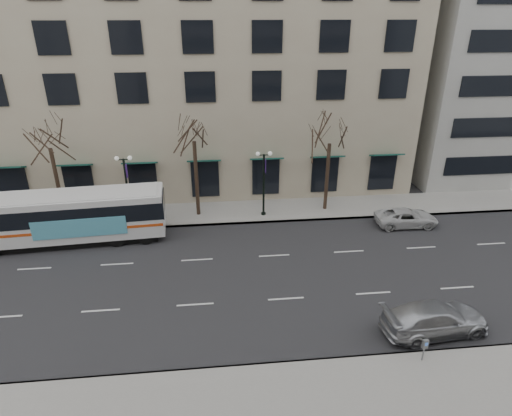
{
  "coord_description": "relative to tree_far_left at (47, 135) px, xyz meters",
  "views": [
    {
      "loc": [
        1.35,
        -21.37,
        14.57
      ],
      "look_at": [
        3.69,
        1.19,
        4.0
      ],
      "focal_mm": 30.0,
      "sensor_mm": 36.0,
      "label": 1
    }
  ],
  "objects": [
    {
      "name": "tree_far_right",
      "position": [
        20.0,
        0.0,
        -0.28
      ],
      "size": [
        3.6,
        3.6,
        8.06
      ],
      "color": "black",
      "rests_on": "ground"
    },
    {
      "name": "lamp_post_right",
      "position": [
        15.01,
        -0.6,
        -3.75
      ],
      "size": [
        1.22,
        0.45,
        5.21
      ],
      "color": "black",
      "rests_on": "ground"
    },
    {
      "name": "silver_car",
      "position": [
        21.84,
        -14.45,
        -5.92
      ],
      "size": [
        5.53,
        2.69,
        1.55
      ],
      "primitive_type": "imported",
      "rotation": [
        0.0,
        0.0,
        1.67
      ],
      "color": "#AEB0B6",
      "rests_on": "ground"
    },
    {
      "name": "tree_far_mid",
      "position": [
        10.0,
        0.0,
        0.21
      ],
      "size": [
        3.6,
        3.6,
        8.55
      ],
      "color": "black",
      "rests_on": "ground"
    },
    {
      "name": "white_pickup",
      "position": [
        25.31,
        -3.2,
        -6.07
      ],
      "size": [
        4.6,
        2.24,
        1.26
      ],
      "primitive_type": "imported",
      "rotation": [
        0.0,
        0.0,
        1.54
      ],
      "color": "#BEBEBE",
      "rests_on": "ground"
    },
    {
      "name": "pay_station",
      "position": [
        20.34,
        -16.39,
        -5.72
      ],
      "size": [
        0.27,
        0.19,
        1.15
      ],
      "rotation": [
        0.0,
        0.0,
        0.12
      ],
      "color": "slate",
      "rests_on": "sidewalk_near"
    },
    {
      "name": "ground",
      "position": [
        10.0,
        -8.8,
        -6.7
      ],
      "size": [
        160.0,
        160.0,
        0.0
      ],
      "primitive_type": "plane",
      "color": "black",
      "rests_on": "ground"
    },
    {
      "name": "sidewalk_far",
      "position": [
        15.0,
        0.2,
        -6.62
      ],
      "size": [
        80.0,
        4.0,
        0.15
      ],
      "primitive_type": "cube",
      "color": "gray",
      "rests_on": "ground"
    },
    {
      "name": "city_bus",
      "position": [
        1.39,
        -3.16,
        -4.78
      ],
      "size": [
        13.13,
        3.73,
        3.52
      ],
      "rotation": [
        0.0,
        0.0,
        0.07
      ],
      "color": "silver",
      "rests_on": "ground"
    },
    {
      "name": "tree_far_left",
      "position": [
        0.0,
        0.0,
        0.0
      ],
      "size": [
        3.6,
        3.6,
        8.34
      ],
      "color": "black",
      "rests_on": "ground"
    },
    {
      "name": "building_hotel",
      "position": [
        8.0,
        12.2,
        5.3
      ],
      "size": [
        40.0,
        20.0,
        24.0
      ],
      "primitive_type": "cube",
      "color": "tan",
      "rests_on": "ground"
    },
    {
      "name": "lamp_post_left",
      "position": [
        5.01,
        -0.6,
        -3.75
      ],
      "size": [
        1.22,
        0.45,
        5.21
      ],
      "color": "black",
      "rests_on": "ground"
    }
  ]
}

